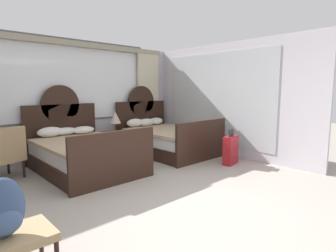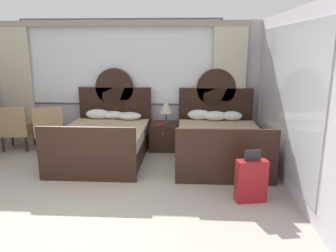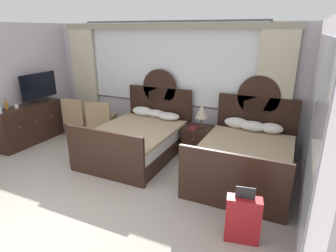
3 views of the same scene
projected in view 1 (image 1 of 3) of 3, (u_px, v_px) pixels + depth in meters
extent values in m
plane|color=#9E9389|center=(194.00, 215.00, 3.49)|extent=(24.00, 24.00, 0.00)
cube|color=silver|center=(63.00, 100.00, 6.20)|extent=(6.06, 0.07, 2.70)
cube|color=#575459|center=(63.00, 80.00, 6.11)|extent=(4.39, 0.02, 1.88)
cube|color=white|center=(63.00, 80.00, 6.11)|extent=(4.31, 0.02, 1.80)
cube|color=beige|center=(148.00, 100.00, 7.71)|extent=(0.71, 0.08, 2.60)
cube|color=#9C957E|center=(63.00, 42.00, 5.94)|extent=(5.57, 0.10, 0.12)
cube|color=silver|center=(227.00, 100.00, 6.59)|extent=(0.07, 4.56, 2.70)
cube|color=#B2B7BC|center=(216.00, 99.00, 6.78)|extent=(0.01, 3.19, 2.27)
cube|color=black|center=(85.00, 164.00, 5.36)|extent=(1.53, 2.13, 0.30)
cube|color=white|center=(85.00, 150.00, 5.32)|extent=(1.47, 2.03, 0.25)
cube|color=tan|center=(86.00, 143.00, 5.24)|extent=(1.57, 1.93, 0.06)
cube|color=black|center=(62.00, 133.00, 6.09)|extent=(1.61, 0.06, 1.27)
cylinder|color=black|center=(60.00, 104.00, 6.00)|extent=(0.84, 0.06, 0.84)
cube|color=black|center=(115.00, 159.00, 4.52)|extent=(1.61, 0.06, 0.92)
ellipsoid|color=white|center=(50.00, 132.00, 5.68)|extent=(0.52, 0.27, 0.21)
ellipsoid|color=white|center=(65.00, 131.00, 5.92)|extent=(0.56, 0.28, 0.17)
ellipsoid|color=white|center=(83.00, 130.00, 6.11)|extent=(0.52, 0.33, 0.16)
cube|color=black|center=(168.00, 147.00, 6.86)|extent=(1.53, 2.13, 0.30)
cube|color=white|center=(168.00, 136.00, 6.83)|extent=(1.47, 2.03, 0.25)
cube|color=tan|center=(170.00, 131.00, 6.75)|extent=(1.57, 1.93, 0.06)
cube|color=black|center=(141.00, 124.00, 7.59)|extent=(1.61, 0.06, 1.27)
cylinder|color=black|center=(141.00, 101.00, 7.51)|extent=(0.84, 0.06, 0.84)
cube|color=black|center=(202.00, 141.00, 6.03)|extent=(1.61, 0.06, 0.92)
ellipsoid|color=white|center=(135.00, 123.00, 7.20)|extent=(0.51, 0.24, 0.22)
ellipsoid|color=white|center=(146.00, 122.00, 7.39)|extent=(0.53, 0.30, 0.20)
ellipsoid|color=white|center=(156.00, 121.00, 7.65)|extent=(0.44, 0.31, 0.20)
cube|color=black|center=(115.00, 144.00, 6.60)|extent=(0.57, 0.57, 0.57)
sphere|color=tan|center=(122.00, 141.00, 6.37)|extent=(0.02, 0.02, 0.02)
cylinder|color=brown|center=(116.00, 132.00, 6.62)|extent=(0.14, 0.14, 0.02)
cylinder|color=brown|center=(115.00, 127.00, 6.61)|extent=(0.03, 0.03, 0.19)
cone|color=beige|center=(115.00, 117.00, 6.57)|extent=(0.27, 0.27, 0.29)
cube|color=maroon|center=(115.00, 133.00, 6.43)|extent=(0.18, 0.26, 0.03)
cube|color=tan|center=(2.00, 159.00, 4.85)|extent=(0.73, 0.73, 0.10)
cube|color=tan|center=(9.00, 143.00, 4.69)|extent=(0.57, 0.26, 0.52)
cube|color=tan|center=(16.00, 149.00, 5.05)|extent=(0.22, 0.51, 0.16)
cylinder|color=black|center=(8.00, 165.00, 5.19)|extent=(0.04, 0.04, 0.33)
cylinder|color=black|center=(24.00, 169.00, 4.97)|extent=(0.04, 0.04, 0.33)
cube|color=tan|center=(8.00, 240.00, 2.20)|extent=(0.68, 0.46, 0.07)
cylinder|color=black|center=(41.00, 240.00, 2.59)|extent=(0.04, 0.04, 0.35)
ellipsoid|color=#33476B|center=(2.00, 208.00, 2.15)|extent=(0.34, 0.22, 0.49)
ellipsoid|color=#3D537A|center=(6.00, 223.00, 2.09)|extent=(0.23, 0.10, 0.20)
cube|color=maroon|center=(231.00, 150.00, 5.84)|extent=(0.45, 0.26, 0.61)
cube|color=#232326|center=(231.00, 133.00, 5.79)|extent=(0.23, 0.06, 0.15)
cylinder|color=black|center=(227.00, 165.00, 5.74)|extent=(0.05, 0.03, 0.05)
cylinder|color=black|center=(233.00, 161.00, 6.01)|extent=(0.05, 0.03, 0.05)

